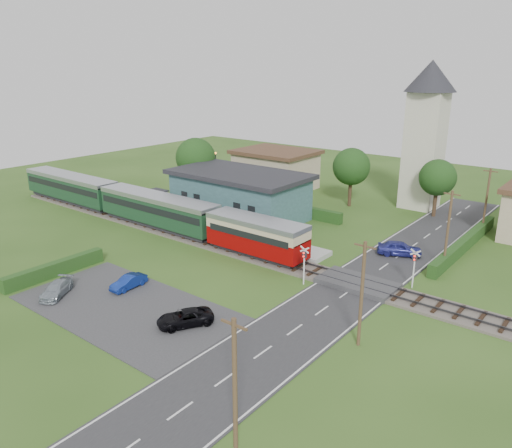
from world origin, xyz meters
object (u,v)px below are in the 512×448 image
Objects in this scene: church_tower at (426,124)px; car_on_road at (399,248)px; house_west at (276,169)px; crossing_signal_far at (414,263)px; train at (139,204)px; car_park_blue at (129,282)px; crossing_signal_near at (304,260)px; station_building at (239,194)px; pedestrian_near at (272,233)px; equipment_hut at (156,201)px; car_park_dark at (185,318)px; car_park_silver at (56,289)px; pedestrian_far at (166,210)px.

car_on_road is (4.93, -17.54, -9.49)m from church_tower.
crossing_signal_far is (28.60, -20.61, -0.65)m from house_west.
train is 17.69m from car_park_blue.
crossing_signal_far is at bearing 33.69° from crossing_signal_near.
church_tower is 4.37× the size of car_on_road.
pedestrian_near is (8.89, -5.64, -1.41)m from station_building.
church_tower is 20.54m from car_on_road.
equipment_hut is at bearing 130.33° from car_park_blue.
car_park_dark is (-1.22, -39.13, -9.61)m from church_tower.
equipment_hut is at bearing -144.08° from station_building.
church_tower is 26.39m from crossing_signal_far.
car_park_silver is 20.54m from pedestrian_far.
station_building is 9.55× the size of pedestrian_near.
pedestrian_far is at bearing 166.98° from crossing_signal_near.
crossing_signal_near is 11.51m from car_on_road.
equipment_hut reaches higher than car_park_silver.
station_building is at bearing -42.89° from pedestrian_far.
church_tower is 40.01m from car_park_blue.
crossing_signal_near is 8.65m from crossing_signal_far.
train is at bearing 150.91° from pedestrian_far.
house_west is 39.86m from car_park_silver.
house_west reaches higher than car_on_road.
crossing_signal_near is at bearing -5.84° from train.
pedestrian_far is at bearing -12.16° from equipment_hut.
crossing_signal_near is (16.40, -11.40, -0.55)m from station_building.
station_building is 0.91× the size of church_tower.
station_building reaches higher than car_park_dark.
car_park_dark reaches higher than car_park_blue.
station_building is 5.12× the size of car_park_blue.
equipment_hut is 3.35m from train.
crossing_signal_near is at bearing -87.18° from church_tower.
station_building reaches higher than train.
church_tower reaches higher than crossing_signal_far.
church_tower reaches higher than equipment_hut.
pedestrian_far is (-19.45, 15.83, 0.60)m from car_park_dark.
station_building is at bearing 63.72° from car_park_silver.
equipment_hut is 25.04m from crossing_signal_near.
car_on_road is at bearing 17.37° from train.
church_tower reaches higher than pedestrian_far.
crossing_signal_near is 19.40m from car_park_silver.
car_park_dark is (-2.62, -10.73, -1.53)m from crossing_signal_near.
car_park_silver is at bearing -134.78° from car_park_dark.
car_park_blue is (-10.42, -9.37, -1.55)m from crossing_signal_near.
car_park_silver is (7.70, -39.05, -2.20)m from house_west.
train is at bearing -130.39° from church_tower.
church_tower reaches higher than car_park_blue.
crossing_signal_far is (8.60, -23.61, -8.08)m from church_tower.
station_building is 4.88× the size of crossing_signal_far.
pedestrian_far reaches higher than car_park_blue.
car_park_silver is (-12.30, -42.05, -9.63)m from church_tower.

